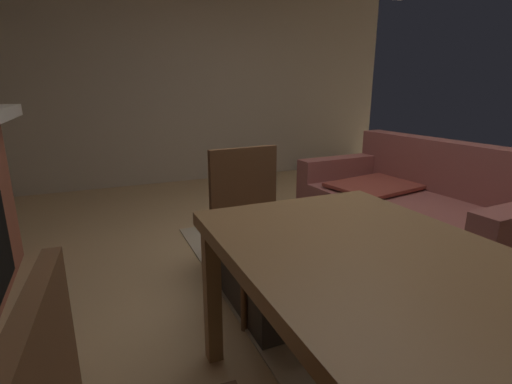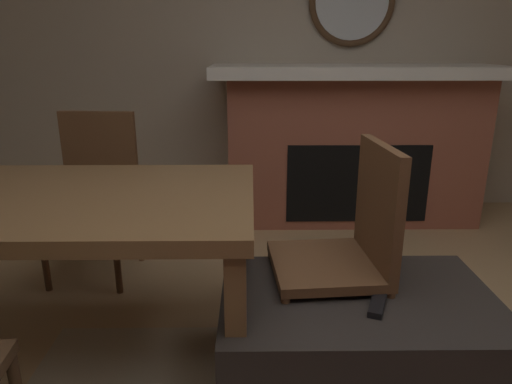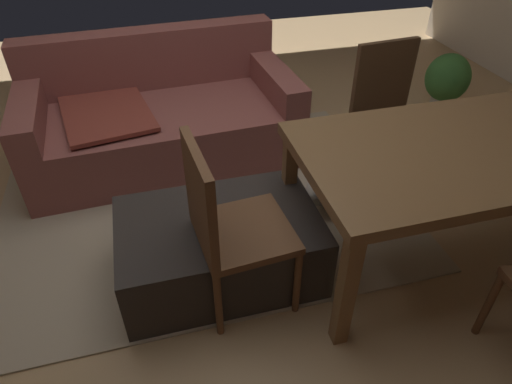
{
  "view_description": "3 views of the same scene",
  "coord_description": "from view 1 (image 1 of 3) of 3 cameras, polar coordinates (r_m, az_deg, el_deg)",
  "views": [
    {
      "loc": [
        1.88,
        -1.43,
        1.27
      ],
      "look_at": [
        -0.28,
        -0.5,
        0.62
      ],
      "focal_mm": 26.45,
      "sensor_mm": 36.0,
      "label": 1
    },
    {
      "loc": [
        0.32,
        1.12,
        1.3
      ],
      "look_at": [
        0.29,
        -0.99,
        0.62
      ],
      "focal_mm": 32.67,
      "sensor_mm": 36.0,
      "label": 2
    },
    {
      "loc": [
        -0.35,
        -2.14,
        1.89
      ],
      "look_at": [
        0.06,
        -0.62,
        0.68
      ],
      "focal_mm": 31.29,
      "sensor_mm": 36.0,
      "label": 3
    }
  ],
  "objects": [
    {
      "name": "floor",
      "position": [
        2.69,
        12.56,
        -13.17
      ],
      "size": [
        8.02,
        8.02,
        0.0
      ],
      "primitive_type": "plane",
      "color": "tan"
    },
    {
      "name": "small_dog",
      "position": [
        2.14,
        25.89,
        -16.77
      ],
      "size": [
        0.53,
        0.48,
        0.33
      ],
      "color": "silver",
      "rests_on": "ground"
    },
    {
      "name": "couch",
      "position": [
        3.33,
        23.2,
        -2.76
      ],
      "size": [
        1.95,
        1.09,
        0.85
      ],
      "color": "#8C4C47",
      "rests_on": "ground"
    },
    {
      "name": "area_rug",
      "position": [
        2.86,
        15.01,
        -11.33
      ],
      "size": [
        2.6,
        2.0,
        0.01
      ],
      "primitive_type": "cube",
      "color": "tan",
      "rests_on": "ground"
    },
    {
      "name": "dining_chair_west",
      "position": [
        2.26,
        -0.63,
        -3.87
      ],
      "size": [
        0.47,
        0.47,
        0.93
      ],
      "color": "brown",
      "rests_on": "ground"
    },
    {
      "name": "wall_left",
      "position": [
        5.42,
        -8.39,
        16.72
      ],
      "size": [
        0.12,
        5.78,
        2.8
      ],
      "primitive_type": "cube",
      "color": "#B7A893",
      "rests_on": "ground"
    },
    {
      "name": "tv_remote",
      "position": [
        2.45,
        4.67,
        -5.36
      ],
      "size": [
        0.11,
        0.17,
        0.02
      ],
      "primitive_type": "cube",
      "rotation": [
        0.0,
        0.0,
        -0.39
      ],
      "color": "black",
      "rests_on": "ottoman_coffee_table"
    },
    {
      "name": "dining_table",
      "position": [
        1.22,
        25.21,
        -15.92
      ],
      "size": [
        1.83,
        0.92,
        0.74
      ],
      "color": "brown",
      "rests_on": "ground"
    },
    {
      "name": "ottoman_coffee_table",
      "position": [
        2.46,
        3.19,
        -10.53
      ],
      "size": [
        1.04,
        0.68,
        0.39
      ],
      "primitive_type": "cube",
      "color": "#2D2826",
      "rests_on": "ground"
    }
  ]
}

